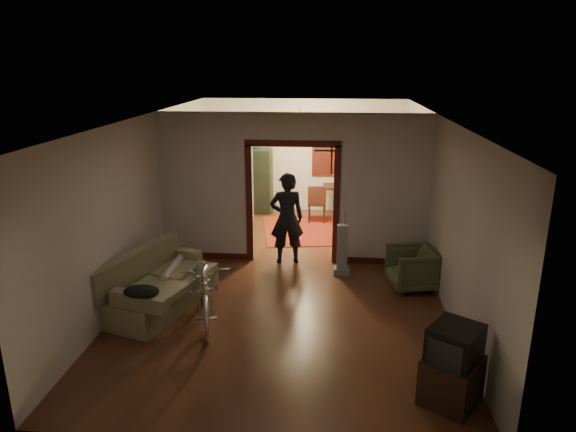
# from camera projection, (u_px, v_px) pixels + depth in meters

# --- Properties ---
(floor) EXTENTS (5.00, 8.50, 0.01)m
(floor) POSITION_uv_depth(u_px,v_px,m) (289.00, 275.00, 9.17)
(floor) COLOR #3E2013
(floor) RESTS_ON ground
(ceiling) EXTENTS (5.00, 8.50, 0.01)m
(ceiling) POSITION_uv_depth(u_px,v_px,m) (290.00, 117.00, 8.36)
(ceiling) COLOR white
(ceiling) RESTS_ON floor
(wall_back) EXTENTS (5.00, 0.02, 2.80)m
(wall_back) POSITION_uv_depth(u_px,v_px,m) (304.00, 156.00, 12.81)
(wall_back) COLOR beige
(wall_back) RESTS_ON floor
(wall_left) EXTENTS (0.02, 8.50, 2.80)m
(wall_left) POSITION_uv_depth(u_px,v_px,m) (147.00, 197.00, 8.97)
(wall_left) COLOR beige
(wall_left) RESTS_ON floor
(wall_right) EXTENTS (0.02, 8.50, 2.80)m
(wall_right) POSITION_uv_depth(u_px,v_px,m) (439.00, 203.00, 8.56)
(wall_right) COLOR beige
(wall_right) RESTS_ON floor
(partition_wall) EXTENTS (5.00, 0.14, 2.80)m
(partition_wall) POSITION_uv_depth(u_px,v_px,m) (293.00, 189.00, 9.48)
(partition_wall) COLOR beige
(partition_wall) RESTS_ON floor
(door_casing) EXTENTS (1.74, 0.20, 2.32)m
(door_casing) POSITION_uv_depth(u_px,v_px,m) (293.00, 205.00, 9.56)
(door_casing) COLOR #3E140E
(door_casing) RESTS_ON floor
(far_window) EXTENTS (0.98, 0.06, 1.28)m
(far_window) POSITION_uv_depth(u_px,v_px,m) (332.00, 151.00, 12.68)
(far_window) COLOR black
(far_window) RESTS_ON wall_back
(chandelier) EXTENTS (0.24, 0.24, 0.24)m
(chandelier) POSITION_uv_depth(u_px,v_px,m) (299.00, 126.00, 10.87)
(chandelier) COLOR #FFE0A5
(chandelier) RESTS_ON ceiling
(light_switch) EXTENTS (0.08, 0.01, 0.12)m
(light_switch) POSITION_uv_depth(u_px,v_px,m) (350.00, 199.00, 9.36)
(light_switch) COLOR silver
(light_switch) RESTS_ON partition_wall
(sofa) EXTENTS (1.43, 2.15, 0.91)m
(sofa) POSITION_uv_depth(u_px,v_px,m) (161.00, 279.00, 7.89)
(sofa) COLOR #6F704A
(sofa) RESTS_ON floor
(rolled_paper) EXTENTS (0.11, 0.87, 0.11)m
(rolled_paper) POSITION_uv_depth(u_px,v_px,m) (173.00, 267.00, 8.15)
(rolled_paper) COLOR beige
(rolled_paper) RESTS_ON sofa
(jacket) EXTENTS (0.49, 0.37, 0.14)m
(jacket) POSITION_uv_depth(u_px,v_px,m) (141.00, 291.00, 6.95)
(jacket) COLOR black
(jacket) RESTS_ON sofa
(bicycle) EXTENTS (1.16, 2.01, 1.00)m
(bicycle) POSITION_uv_depth(u_px,v_px,m) (205.00, 287.00, 7.50)
(bicycle) COLOR silver
(bicycle) RESTS_ON floor
(armchair) EXTENTS (0.89, 0.88, 0.70)m
(armchair) POSITION_uv_depth(u_px,v_px,m) (413.00, 268.00, 8.59)
(armchair) COLOR #4A5530
(armchair) RESTS_ON floor
(tv_stand) EXTENTS (0.79, 0.80, 0.55)m
(tv_stand) POSITION_uv_depth(u_px,v_px,m) (451.00, 380.00, 5.71)
(tv_stand) COLOR black
(tv_stand) RESTS_ON floor
(crt_tv) EXTENTS (0.71, 0.72, 0.47)m
(crt_tv) POSITION_uv_depth(u_px,v_px,m) (455.00, 346.00, 5.58)
(crt_tv) COLOR black
(crt_tv) RESTS_ON tv_stand
(vacuum) EXTENTS (0.34, 0.30, 0.92)m
(vacuum) POSITION_uv_depth(u_px,v_px,m) (342.00, 249.00, 9.12)
(vacuum) COLOR gray
(vacuum) RESTS_ON floor
(person) EXTENTS (0.71, 0.55, 1.74)m
(person) POSITION_uv_depth(u_px,v_px,m) (287.00, 218.00, 9.54)
(person) COLOR black
(person) RESTS_ON floor
(oriental_rug) EXTENTS (2.01, 2.44, 0.02)m
(oriental_rug) POSITION_uv_depth(u_px,v_px,m) (302.00, 230.00, 11.60)
(oriental_rug) COLOR maroon
(oriental_rug) RESTS_ON floor
(locker) EXTENTS (0.91, 0.68, 1.61)m
(locker) POSITION_uv_depth(u_px,v_px,m) (255.00, 181.00, 12.78)
(locker) COLOR #22301C
(locker) RESTS_ON floor
(globe) EXTENTS (0.31, 0.31, 0.31)m
(globe) POSITION_uv_depth(u_px,v_px,m) (255.00, 135.00, 12.45)
(globe) COLOR #1E5972
(globe) RESTS_ON locker
(desk) EXTENTS (1.12, 0.74, 0.77)m
(desk) POSITION_uv_depth(u_px,v_px,m) (344.00, 202.00, 12.51)
(desk) COLOR #321810
(desk) RESTS_ON floor
(desk_chair) EXTENTS (0.42, 0.42, 0.90)m
(desk_chair) POSITION_uv_depth(u_px,v_px,m) (317.00, 203.00, 12.12)
(desk_chair) COLOR #321810
(desk_chair) RESTS_ON floor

